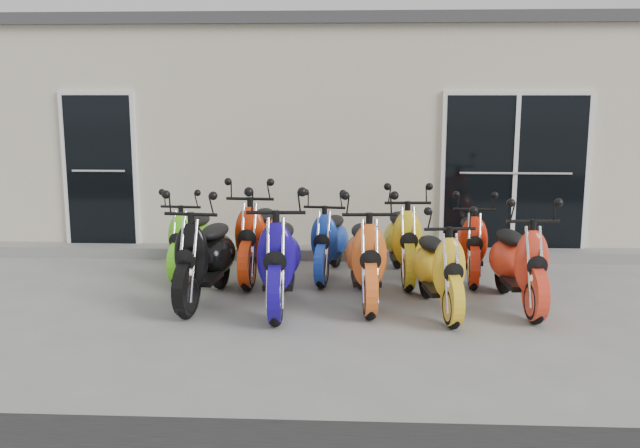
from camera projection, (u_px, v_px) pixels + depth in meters
The scene contains 16 objects.
ground at pixel (317, 299), 8.01m from camera, with size 80.00×80.00×0.00m, color gray.
building at pixel (333, 131), 12.82m from camera, with size 14.00×6.00×3.20m, color beige.
roof_cap at pixel (333, 35), 12.51m from camera, with size 14.20×6.20×0.16m, color #3F3F42.
front_step at pixel (325, 253), 9.97m from camera, with size 14.00×0.40×0.15m, color gray.
door_left at pixel (100, 166), 10.07m from camera, with size 1.07×0.08×2.22m, color black.
door_right at pixel (515, 168), 9.77m from camera, with size 2.02×0.08×2.22m, color black.
scooter_front_black at pixel (204, 244), 7.79m from camera, with size 0.64×1.77×1.31m, color black, non-canonical shape.
scooter_front_blue at pixel (279, 245), 7.59m from camera, with size 0.68×1.86×1.38m, color #170884, non-canonical shape.
scooter_front_orange_a at pixel (366, 245), 7.77m from camera, with size 0.64×1.77×1.31m, color orange, non-canonical shape.
scooter_front_orange_b at pixel (439, 257), 7.45m from camera, with size 0.59×1.62×1.20m, color yellow, non-canonical shape.
scooter_front_red at pixel (519, 250), 7.62m from camera, with size 0.62×1.70×1.25m, color red, non-canonical shape.
scooter_back_green at pixel (191, 230), 8.98m from camera, with size 0.57×1.56×1.15m, color #66E91C, non-canonical shape.
scooter_back_red at pixel (257, 226), 8.82m from camera, with size 0.65×1.78×1.31m, color red, non-canonical shape.
scooter_back_blue at pixel (330, 231), 8.88m from camera, with size 0.57×1.58×1.17m, color #193AA0, non-canonical shape.
scooter_back_yellow at pixel (403, 229), 8.77m from camera, with size 0.62×1.71×1.26m, color gold, non-canonical shape.
scooter_back_extra at pixel (472, 233), 8.81m from camera, with size 0.57×1.56×1.15m, color red, non-canonical shape.
Camera 1 is at (0.43, -7.70, 2.30)m, focal length 40.00 mm.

